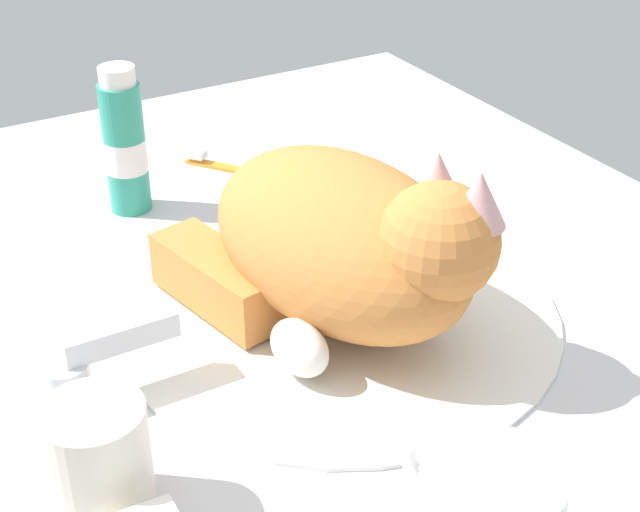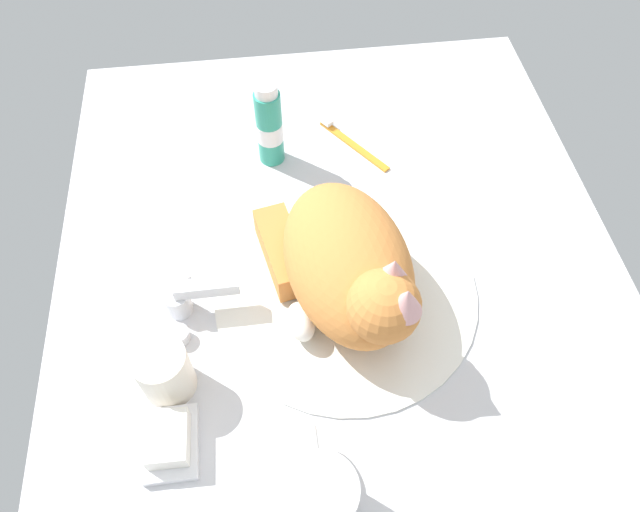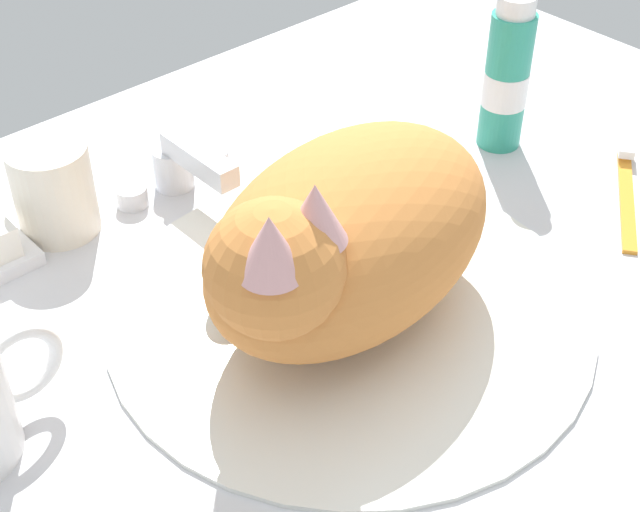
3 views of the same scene
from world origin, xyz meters
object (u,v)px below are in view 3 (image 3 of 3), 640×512
object	(u,v)px
faucet	(181,167)
toothpaste_bottle	(506,77)
toothbrush	(627,190)
cat	(340,238)
rinse_cup	(54,189)

from	to	relation	value
faucet	toothpaste_bottle	distance (cm)	31.05
toothpaste_bottle	toothbrush	world-z (taller)	toothpaste_bottle
cat	rinse_cup	bearing A→B (deg)	112.05
cat	toothpaste_bottle	bearing A→B (deg)	15.93
faucet	toothpaste_bottle	size ratio (longest dim) A/B	0.78
faucet	rinse_cup	xyz separation A→B (cm)	(-11.00, 2.47, 1.45)
faucet	rinse_cup	world-z (taller)	rinse_cup
rinse_cup	toothbrush	distance (cm)	50.05
rinse_cup	faucet	bearing A→B (deg)	-12.64
rinse_cup	toothbrush	world-z (taller)	rinse_cup
cat	toothpaste_bottle	distance (cm)	29.85
rinse_cup	toothpaste_bottle	distance (cm)	41.87
faucet	rinse_cup	bearing A→B (deg)	167.36
faucet	toothbrush	xyz separation A→B (cm)	(29.29, -27.03, -2.08)
faucet	toothpaste_bottle	bearing A→B (deg)	-26.34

